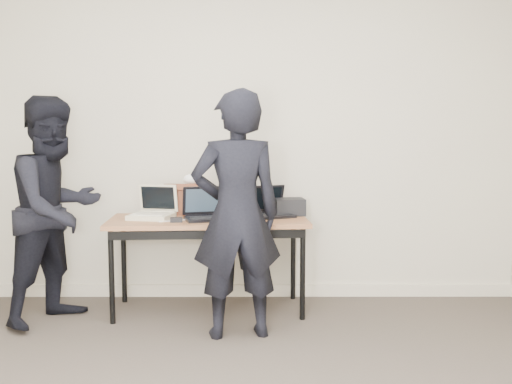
{
  "coord_description": "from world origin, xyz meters",
  "views": [
    {
      "loc": [
        0.09,
        -2.44,
        1.38
      ],
      "look_at": [
        0.1,
        1.6,
        0.95
      ],
      "focal_mm": 40.0,
      "sensor_mm": 36.0,
      "label": 1
    }
  ],
  "objects_px": {
    "laptop_beige": "(153,212)",
    "equipment_box": "(289,207)",
    "leather_satchel": "(188,199)",
    "laptop_center": "(205,212)",
    "desk": "(208,226)",
    "person_typist": "(237,215)",
    "person_observer": "(56,210)",
    "laptop_right": "(269,209)"
  },
  "relations": [
    {
      "from": "laptop_beige",
      "to": "person_observer",
      "type": "distance_m",
      "value": 0.7
    },
    {
      "from": "laptop_beige",
      "to": "laptop_center",
      "type": "height_order",
      "value": "laptop_beige"
    },
    {
      "from": "desk",
      "to": "equipment_box",
      "type": "xyz_separation_m",
      "value": [
        0.63,
        0.19,
        0.13
      ]
    },
    {
      "from": "laptop_center",
      "to": "laptop_right",
      "type": "bearing_deg",
      "value": 2.02
    },
    {
      "from": "laptop_beige",
      "to": "laptop_right",
      "type": "relative_size",
      "value": 0.89
    },
    {
      "from": "laptop_center",
      "to": "leather_satchel",
      "type": "relative_size",
      "value": 1.06
    },
    {
      "from": "desk",
      "to": "person_typist",
      "type": "height_order",
      "value": "person_typist"
    },
    {
      "from": "desk",
      "to": "person_typist",
      "type": "distance_m",
      "value": 0.61
    },
    {
      "from": "laptop_beige",
      "to": "laptop_right",
      "type": "height_order",
      "value": "laptop_beige"
    },
    {
      "from": "desk",
      "to": "laptop_center",
      "type": "distance_m",
      "value": 0.12
    },
    {
      "from": "desk",
      "to": "laptop_center",
      "type": "xyz_separation_m",
      "value": [
        -0.02,
        -0.02,
        0.11
      ]
    },
    {
      "from": "laptop_center",
      "to": "equipment_box",
      "type": "xyz_separation_m",
      "value": [
        0.65,
        0.21,
        0.01
      ]
    },
    {
      "from": "person_observer",
      "to": "equipment_box",
      "type": "bearing_deg",
      "value": -46.9
    },
    {
      "from": "leather_satchel",
      "to": "equipment_box",
      "type": "xyz_separation_m",
      "value": [
        0.81,
        -0.04,
        -0.06
      ]
    },
    {
      "from": "leather_satchel",
      "to": "person_typist",
      "type": "distance_m",
      "value": 0.87
    },
    {
      "from": "laptop_beige",
      "to": "equipment_box",
      "type": "xyz_separation_m",
      "value": [
        1.06,
        0.16,
        0.02
      ]
    },
    {
      "from": "desk",
      "to": "leather_satchel",
      "type": "distance_m",
      "value": 0.35
    },
    {
      "from": "laptop_right",
      "to": "person_observer",
      "type": "xyz_separation_m",
      "value": [
        -1.55,
        -0.35,
        0.04
      ]
    },
    {
      "from": "equipment_box",
      "to": "person_typist",
      "type": "distance_m",
      "value": 0.83
    },
    {
      "from": "laptop_center",
      "to": "leather_satchel",
      "type": "distance_m",
      "value": 0.31
    },
    {
      "from": "laptop_center",
      "to": "person_typist",
      "type": "xyz_separation_m",
      "value": [
        0.25,
        -0.51,
        0.05
      ]
    },
    {
      "from": "laptop_beige",
      "to": "leather_satchel",
      "type": "distance_m",
      "value": 0.32
    },
    {
      "from": "laptop_center",
      "to": "person_observer",
      "type": "height_order",
      "value": "person_observer"
    },
    {
      "from": "leather_satchel",
      "to": "person_typist",
      "type": "relative_size",
      "value": 0.22
    },
    {
      "from": "desk",
      "to": "person_observer",
      "type": "xyz_separation_m",
      "value": [
        -1.08,
        -0.21,
        0.16
      ]
    },
    {
      "from": "desk",
      "to": "person_observer",
      "type": "height_order",
      "value": "person_observer"
    },
    {
      "from": "laptop_beige",
      "to": "laptop_center",
      "type": "relative_size",
      "value": 0.95
    },
    {
      "from": "laptop_right",
      "to": "equipment_box",
      "type": "distance_m",
      "value": 0.17
    },
    {
      "from": "person_typist",
      "to": "person_observer",
      "type": "bearing_deg",
      "value": -24.92
    },
    {
      "from": "laptop_right",
      "to": "person_typist",
      "type": "distance_m",
      "value": 0.71
    },
    {
      "from": "desk",
      "to": "laptop_right",
      "type": "xyz_separation_m",
      "value": [
        0.47,
        0.13,
        0.11
      ]
    },
    {
      "from": "desk",
      "to": "laptop_beige",
      "type": "bearing_deg",
      "value": 171.91
    },
    {
      "from": "desk",
      "to": "laptop_beige",
      "type": "relative_size",
      "value": 4.19
    },
    {
      "from": "laptop_center",
      "to": "person_observer",
      "type": "xyz_separation_m",
      "value": [
        -1.06,
        -0.19,
        0.04
      ]
    },
    {
      "from": "leather_satchel",
      "to": "person_typist",
      "type": "xyz_separation_m",
      "value": [
        0.41,
        -0.76,
        -0.02
      ]
    },
    {
      "from": "leather_satchel",
      "to": "equipment_box",
      "type": "bearing_deg",
      "value": -3.76
    },
    {
      "from": "laptop_right",
      "to": "leather_satchel",
      "type": "height_order",
      "value": "leather_satchel"
    },
    {
      "from": "person_typist",
      "to": "person_observer",
      "type": "xyz_separation_m",
      "value": [
        -1.31,
        0.32,
        -0.01
      ]
    },
    {
      "from": "laptop_beige",
      "to": "person_typist",
      "type": "distance_m",
      "value": 0.87
    },
    {
      "from": "laptop_beige",
      "to": "person_observer",
      "type": "relative_size",
      "value": 0.22
    },
    {
      "from": "laptop_center",
      "to": "laptop_beige",
      "type": "bearing_deg",
      "value": 156.45
    },
    {
      "from": "person_typist",
      "to": "equipment_box",
      "type": "bearing_deg",
      "value": -129.74
    }
  ]
}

